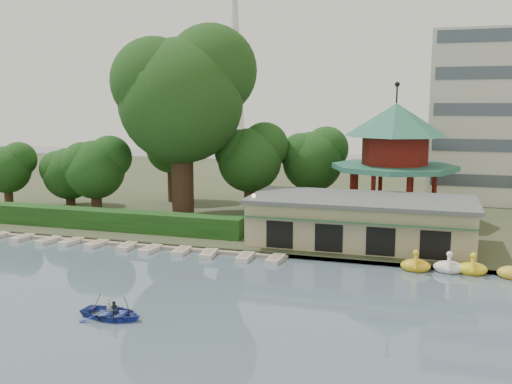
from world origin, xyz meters
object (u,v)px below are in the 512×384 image
at_px(pavilion, 395,151).
at_px(dock, 101,241).
at_px(boathouse, 361,220).
at_px(rowboat_with_passengers, 112,309).
at_px(big_tree, 183,91).

bearing_deg(pavilion, dock, -148.34).
height_order(dock, boathouse, boathouse).
bearing_deg(dock, boathouse, 12.24).
distance_m(boathouse, rowboat_with_passengers, 23.43).
bearing_deg(dock, pavilion, 31.66).
height_order(pavilion, big_tree, big_tree).
bearing_deg(boathouse, rowboat_with_passengers, -119.86).
height_order(boathouse, big_tree, big_tree).
relative_size(boathouse, pavilion, 1.38).
xyz_separation_m(boathouse, big_tree, (-18.83, 6.23, 10.93)).
height_order(boathouse, rowboat_with_passengers, boathouse).
distance_m(dock, pavilion, 29.14).
distance_m(pavilion, big_tree, 21.95).
bearing_deg(boathouse, pavilion, 78.72).
distance_m(boathouse, pavilion, 11.43).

